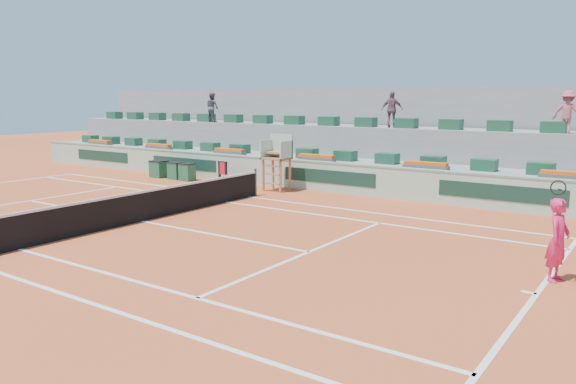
% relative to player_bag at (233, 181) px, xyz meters
% --- Properties ---
extents(ground, '(90.00, 90.00, 0.00)m').
position_rel_player_bag_xyz_m(ground, '(2.45, -7.44, -0.22)').
color(ground, '#A94320').
rests_on(ground, ground).
extents(seating_tier_lower, '(36.00, 4.00, 1.20)m').
position_rel_player_bag_xyz_m(seating_tier_lower, '(2.45, 3.26, 0.38)').
color(seating_tier_lower, gray).
rests_on(seating_tier_lower, ground).
extents(seating_tier_upper, '(36.00, 2.40, 2.60)m').
position_rel_player_bag_xyz_m(seating_tier_upper, '(2.45, 4.86, 1.08)').
color(seating_tier_upper, gray).
rests_on(seating_tier_upper, ground).
extents(stadium_back_wall, '(36.00, 0.40, 4.40)m').
position_rel_player_bag_xyz_m(stadium_back_wall, '(2.45, 6.46, 1.98)').
color(stadium_back_wall, gray).
rests_on(stadium_back_wall, ground).
extents(player_bag, '(0.99, 0.44, 0.44)m').
position_rel_player_bag_xyz_m(player_bag, '(0.00, 0.00, 0.00)').
color(player_bag, '#EA1E5E').
rests_on(player_bag, ground).
extents(spectator_left, '(0.90, 0.77, 1.61)m').
position_rel_player_bag_xyz_m(spectator_left, '(-4.89, 4.05, 3.18)').
color(spectator_left, '#4D4D5A').
rests_on(spectator_left, seating_tier_upper).
extents(spectator_mid, '(1.02, 0.63, 1.62)m').
position_rel_player_bag_xyz_m(spectator_mid, '(5.75, 4.23, 3.19)').
color(spectator_mid, '#744D5D').
rests_on(spectator_mid, seating_tier_upper).
extents(spectator_right, '(1.05, 0.63, 1.60)m').
position_rel_player_bag_xyz_m(spectator_right, '(12.90, 4.11, 3.18)').
color(spectator_right, '#A8545B').
rests_on(spectator_right, seating_tier_upper).
extents(court_lines, '(23.89, 11.09, 0.01)m').
position_rel_player_bag_xyz_m(court_lines, '(2.45, -7.44, -0.22)').
color(court_lines, white).
rests_on(court_lines, ground).
extents(tennis_net, '(0.10, 11.97, 1.10)m').
position_rel_player_bag_xyz_m(tennis_net, '(2.45, -7.44, 0.31)').
color(tennis_net, black).
rests_on(tennis_net, ground).
extents(advertising_hoarding, '(36.00, 0.34, 1.26)m').
position_rel_player_bag_xyz_m(advertising_hoarding, '(2.48, 1.06, 0.41)').
color(advertising_hoarding, '#9DC6AD').
rests_on(advertising_hoarding, ground).
extents(umpire_chair, '(1.10, 0.90, 2.40)m').
position_rel_player_bag_xyz_m(umpire_chair, '(2.45, 0.06, 1.32)').
color(umpire_chair, '#99603A').
rests_on(umpire_chair, ground).
extents(seat_row_lower, '(32.90, 0.60, 0.44)m').
position_rel_player_bag_xyz_m(seat_row_lower, '(2.45, 2.36, 1.20)').
color(seat_row_lower, '#184930').
rests_on(seat_row_lower, seating_tier_lower).
extents(seat_row_upper, '(32.90, 0.60, 0.44)m').
position_rel_player_bag_xyz_m(seat_row_upper, '(2.45, 4.26, 2.60)').
color(seat_row_upper, '#184930').
rests_on(seat_row_upper, seating_tier_upper).
extents(flower_planters, '(26.80, 0.36, 0.28)m').
position_rel_player_bag_xyz_m(flower_planters, '(0.95, 1.56, 1.11)').
color(flower_planters, '#515151').
rests_on(flower_planters, seating_tier_lower).
extents(drink_cooler_a, '(0.68, 0.59, 0.84)m').
position_rel_player_bag_xyz_m(drink_cooler_a, '(-2.79, -0.12, 0.20)').
color(drink_cooler_a, '#1B5236').
rests_on(drink_cooler_a, ground).
extents(drink_cooler_b, '(0.68, 0.59, 0.84)m').
position_rel_player_bag_xyz_m(drink_cooler_b, '(-3.61, -0.07, 0.20)').
color(drink_cooler_b, '#1B5236').
rests_on(drink_cooler_b, ground).
extents(drink_cooler_c, '(0.79, 0.68, 0.84)m').
position_rel_player_bag_xyz_m(drink_cooler_c, '(-4.78, -0.10, 0.20)').
color(drink_cooler_c, '#1B5236').
rests_on(drink_cooler_c, ground).
extents(towel_rack, '(0.56, 0.09, 1.03)m').
position_rel_player_bag_xyz_m(towel_rack, '(-0.82, 0.21, 0.38)').
color(towel_rack, black).
rests_on(towel_rack, ground).
extents(tennis_player, '(0.55, 0.93, 2.28)m').
position_rel_player_bag_xyz_m(tennis_player, '(14.48, -6.29, 0.69)').
color(tennis_player, '#EA1E5E').
rests_on(tennis_player, ground).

